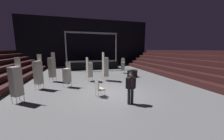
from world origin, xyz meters
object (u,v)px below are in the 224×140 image
object	(u,v)px
loose_chair_near_man	(99,88)
chair_stack_mid_centre	(89,69)
chair_stack_front_left	(123,66)
chair_stack_rear_left	(16,81)
chair_stack_mid_left	(67,75)
man_with_tie	(131,86)
chair_stack_front_right	(105,67)
stage_riser	(92,64)
equipment_road_case	(132,74)
chair_stack_rear_right	(38,72)
chair_stack_mid_right	(52,67)

from	to	relation	value
loose_chair_near_man	chair_stack_mid_centre	bearing A→B (deg)	163.28
chair_stack_front_left	chair_stack_rear_left	world-z (taller)	chair_stack_rear_left
chair_stack_mid_left	loose_chair_near_man	distance (m)	3.20
man_with_tie	chair_stack_front_right	distance (m)	5.14
chair_stack_mid_left	stage_riser	bearing A→B (deg)	-69.09
man_with_tie	equipment_road_case	distance (m)	6.58
man_with_tie	loose_chair_near_man	distance (m)	2.06
man_with_tie	chair_stack_mid_left	bearing A→B (deg)	-51.16
chair_stack_front_right	chair_stack_mid_left	xyz separation A→B (m)	(-3.17, -1.17, -0.34)
chair_stack_front_right	chair_stack_rear_right	bearing A→B (deg)	-86.99
chair_stack_front_left	chair_stack_rear_right	xyz separation A→B (m)	(-7.87, -4.15, 0.34)
stage_riser	chair_stack_mid_centre	bearing A→B (deg)	-98.34
equipment_road_case	chair_stack_mid_right	bearing A→B (deg)	179.00
chair_stack_front_left	chair_stack_front_right	xyz separation A→B (m)	(-2.82, -3.00, 0.38)
chair_stack_front_right	chair_stack_rear_left	bearing A→B (deg)	-68.00
chair_stack_front_left	chair_stack_mid_centre	size ratio (longest dim) A/B	0.84
loose_chair_near_man	chair_stack_mid_left	bearing A→B (deg)	-161.51
man_with_tie	chair_stack_front_right	world-z (taller)	chair_stack_front_right
chair_stack_mid_right	loose_chair_near_man	world-z (taller)	chair_stack_mid_right
chair_stack_front_right	loose_chair_near_man	bearing A→B (deg)	-28.33
chair_stack_mid_right	loose_chair_near_man	size ratio (longest dim) A/B	2.71
chair_stack_front_right	chair_stack_mid_centre	world-z (taller)	chair_stack_front_right
chair_stack_rear_right	equipment_road_case	distance (m)	8.35
chair_stack_mid_left	loose_chair_near_man	bearing A→B (deg)	166.57
chair_stack_mid_right	chair_stack_rear_right	xyz separation A→B (m)	(-0.53, -2.05, -0.04)
chair_stack_front_right	equipment_road_case	distance (m)	3.26
stage_riser	man_with_tie	bearing A→B (deg)	-87.89
chair_stack_front_left	chair_stack_mid_left	size ratio (longest dim) A/B	0.95
chair_stack_front_left	stage_riser	bearing A→B (deg)	-32.07
stage_riser	chair_stack_rear_right	size ratio (longest dim) A/B	2.97
chair_stack_mid_right	man_with_tie	bearing A→B (deg)	-112.86
chair_stack_rear_right	equipment_road_case	size ratio (longest dim) A/B	2.75
chair_stack_front_right	chair_stack_rear_left	distance (m)	6.44
chair_stack_mid_left	chair_stack_front_right	bearing A→B (deg)	-120.88
chair_stack_mid_left	chair_stack_mid_right	bearing A→B (deg)	-17.88
chair_stack_front_right	chair_stack_rear_right	distance (m)	5.18
chair_stack_mid_right	loose_chair_near_man	bearing A→B (deg)	-115.01
chair_stack_rear_left	chair_stack_rear_right	distance (m)	2.29
chair_stack_front_left	loose_chair_near_man	bearing A→B (deg)	82.66
stage_riser	equipment_road_case	distance (m)	7.64
chair_stack_rear_left	stage_riser	bearing A→B (deg)	-77.90
chair_stack_front_right	equipment_road_case	world-z (taller)	chair_stack_front_right
equipment_road_case	chair_stack_front_left	bearing A→B (deg)	95.13
stage_riser	chair_stack_rear_left	size ratio (longest dim) A/B	3.08
equipment_road_case	loose_chair_near_man	size ratio (longest dim) A/B	0.95
chair_stack_front_left	equipment_road_case	distance (m)	2.31
stage_riser	chair_stack_mid_right	size ratio (longest dim) A/B	2.87
chair_stack_front_right	loose_chair_near_man	world-z (taller)	chair_stack_front_right
chair_stack_mid_left	chair_stack_rear_left	bearing A→B (deg)	82.90
chair_stack_front_left	chair_stack_rear_left	xyz separation A→B (m)	(-8.30, -6.39, 0.29)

